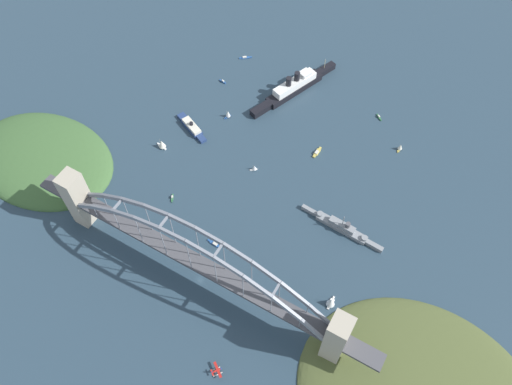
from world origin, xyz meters
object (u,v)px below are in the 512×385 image
(small_boat_3, at_px, (379,117))
(channel_marker_buoy, at_px, (173,235))
(naval_cruiser, at_px, (342,227))
(small_boat_4, at_px, (214,244))
(ocean_liner, at_px, (294,87))
(harbor_ferry_steamer, at_px, (192,127))
(small_boat_1, at_px, (317,152))
(small_boat_0, at_px, (228,114))
(harbor_arch_bridge, at_px, (196,261))
(seaplane_taxiing_near_bridge, at_px, (217,371))
(small_boat_7, at_px, (162,144))
(small_boat_8, at_px, (223,81))
(small_boat_9, at_px, (254,168))
(small_boat_10, at_px, (331,302))
(small_boat_5, at_px, (172,198))
(small_boat_2, at_px, (400,147))
(small_boat_6, at_px, (245,58))

(small_boat_3, height_order, channel_marker_buoy, channel_marker_buoy)
(naval_cruiser, height_order, small_boat_4, naval_cruiser)
(ocean_liner, height_order, small_boat_4, ocean_liner)
(harbor_ferry_steamer, xyz_separation_m, small_boat_1, (104.05, 29.49, -1.51))
(small_boat_0, bearing_deg, small_boat_1, 1.82)
(harbor_arch_bridge, relative_size, seaplane_taxiing_near_bridge, 27.09)
(small_boat_0, height_order, channel_marker_buoy, small_boat_0)
(small_boat_0, height_order, small_boat_4, small_boat_0)
(naval_cruiser, xyz_separation_m, small_boat_0, (-132.17, 53.03, 0.69))
(harbor_ferry_steamer, distance_m, small_boat_7, 30.77)
(small_boat_7, height_order, small_boat_8, small_boat_7)
(seaplane_taxiing_near_bridge, bearing_deg, harbor_ferry_steamer, 128.37)
(seaplane_taxiing_near_bridge, bearing_deg, small_boat_7, 136.15)
(small_boat_9, bearing_deg, harbor_ferry_steamer, 170.76)
(small_boat_10, bearing_deg, small_boat_5, 173.12)
(small_boat_0, bearing_deg, small_boat_10, -36.42)
(small_boat_2, bearing_deg, naval_cruiser, -95.89)
(seaplane_taxiing_near_bridge, bearing_deg, ocean_liner, 106.52)
(harbor_arch_bridge, relative_size, small_boat_5, 38.47)
(harbor_ferry_steamer, xyz_separation_m, small_boat_7, (-9.61, -29.15, 2.13))
(harbor_ferry_steamer, distance_m, small_boat_8, 60.60)
(small_boat_0, distance_m, small_boat_10, 186.42)
(harbor_ferry_steamer, bearing_deg, small_boat_6, 93.01)
(small_boat_6, bearing_deg, small_boat_10, -46.11)
(seaplane_taxiing_near_bridge, distance_m, small_boat_0, 215.46)
(harbor_ferry_steamer, height_order, channel_marker_buoy, harbor_ferry_steamer)
(small_boat_4, relative_size, channel_marker_buoy, 4.30)
(small_boat_4, height_order, channel_marker_buoy, channel_marker_buoy)
(ocean_liner, xyz_separation_m, small_boat_3, (78.48, 8.89, -5.15))
(ocean_liner, height_order, small_boat_8, ocean_liner)
(small_boat_0, distance_m, small_boat_8, 42.70)
(ocean_liner, relative_size, naval_cruiser, 1.38)
(small_boat_6, xyz_separation_m, small_boat_9, (73.16, -109.07, 2.11))
(naval_cruiser, bearing_deg, small_boat_1, 130.73)
(small_boat_0, height_order, small_boat_5, small_boat_0)
(harbor_ferry_steamer, distance_m, small_boat_2, 174.88)
(harbor_arch_bridge, xyz_separation_m, small_boat_10, (87.12, 28.94, -24.63))
(harbor_ferry_steamer, distance_m, small_boat_0, 33.38)
(small_boat_2, bearing_deg, small_boat_1, -147.02)
(harbor_ferry_steamer, distance_m, small_boat_3, 161.54)
(small_boat_5, xyz_separation_m, channel_marker_buoy, (19.71, -26.69, 0.31))
(seaplane_taxiing_near_bridge, xyz_separation_m, small_boat_7, (-136.43, 131.05, 2.33))
(harbor_ferry_steamer, bearing_deg, channel_marker_buoy, -63.60)
(small_boat_10, bearing_deg, small_boat_4, -179.83)
(small_boat_0, bearing_deg, harbor_ferry_steamer, -126.50)
(small_boat_0, bearing_deg, small_boat_7, -117.75)
(small_boat_0, distance_m, small_boat_5, 93.69)
(seaplane_taxiing_near_bridge, distance_m, small_boat_1, 191.06)
(small_boat_10, bearing_deg, small_boat_7, 163.04)
(small_boat_1, height_order, small_boat_7, small_boat_7)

